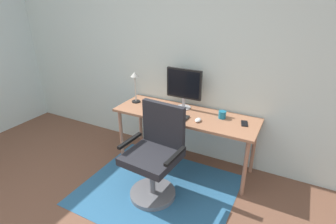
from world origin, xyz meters
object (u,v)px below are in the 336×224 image
(keyboard, at_px, (171,115))
(coffee_cup, at_px, (222,115))
(desk, at_px, (185,119))
(monitor, at_px, (184,86))
(computer_mouse, at_px, (198,120))
(office_chair, at_px, (155,158))
(cell_phone, at_px, (244,123))
(desk_lamp, at_px, (135,81))

(keyboard, relative_size, coffee_cup, 4.99)
(desk, bearing_deg, keyboard, -134.42)
(monitor, xyz_separation_m, computer_mouse, (0.30, -0.27, -0.28))
(keyboard, xyz_separation_m, computer_mouse, (0.34, 0.00, 0.01))
(computer_mouse, relative_size, office_chair, 0.10)
(keyboard, xyz_separation_m, cell_phone, (0.81, 0.18, -0.00))
(desk, distance_m, monitor, 0.40)
(monitor, height_order, computer_mouse, monitor)
(keyboard, distance_m, office_chair, 0.57)
(computer_mouse, xyz_separation_m, cell_phone, (0.47, 0.18, -0.01))
(desk, height_order, computer_mouse, computer_mouse)
(computer_mouse, bearing_deg, desk, 149.46)
(desk, relative_size, office_chair, 1.70)
(keyboard, distance_m, desk_lamp, 0.68)
(monitor, relative_size, computer_mouse, 4.78)
(desk_lamp, bearing_deg, office_chair, -44.85)
(office_chair, bearing_deg, coffee_cup, 60.22)
(desk, distance_m, office_chair, 0.66)
(cell_phone, bearing_deg, office_chair, -152.35)
(desk_lamp, distance_m, office_chair, 1.10)
(desk, distance_m, computer_mouse, 0.26)
(keyboard, height_order, desk_lamp, desk_lamp)
(keyboard, distance_m, cell_phone, 0.83)
(keyboard, relative_size, cell_phone, 3.07)
(monitor, relative_size, keyboard, 1.16)
(cell_phone, xyz_separation_m, desk_lamp, (-1.41, -0.01, 0.28))
(computer_mouse, relative_size, coffee_cup, 1.21)
(desk, xyz_separation_m, computer_mouse, (0.21, -0.12, 0.09))
(desk, relative_size, cell_phone, 12.23)
(coffee_cup, bearing_deg, computer_mouse, -135.72)
(desk, bearing_deg, office_chair, -94.84)
(desk, height_order, office_chair, office_chair)
(cell_phone, distance_m, office_chair, 1.04)
(keyboard, xyz_separation_m, coffee_cup, (0.55, 0.21, 0.03))
(office_chair, bearing_deg, monitor, 96.90)
(cell_phone, bearing_deg, desk, 169.35)
(desk, height_order, keyboard, keyboard)
(monitor, relative_size, office_chair, 0.49)
(desk_lamp, bearing_deg, cell_phone, 0.40)
(monitor, bearing_deg, cell_phone, -7.02)
(cell_phone, height_order, desk_lamp, desk_lamp)
(keyboard, bearing_deg, monitor, 82.88)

